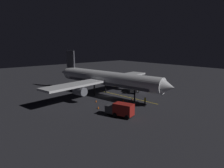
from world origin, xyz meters
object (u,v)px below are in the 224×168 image
object	(u,v)px
traffic_cone_under_wing	(96,101)
ground_crew_worker	(145,101)
baggage_truck	(121,110)
catering_truck	(135,88)
traffic_cone_far	(123,100)
airliner	(105,79)
traffic_cone_near_left	(132,99)
traffic_cone_near_right	(98,108)

from	to	relation	value
traffic_cone_under_wing	ground_crew_worker	bearing A→B (deg)	129.98
baggage_truck	catering_truck	xyz separation A→B (m)	(-17.59, -12.44, -0.03)
traffic_cone_under_wing	traffic_cone_far	distance (m)	6.64
traffic_cone_far	ground_crew_worker	bearing A→B (deg)	112.36
ground_crew_worker	baggage_truck	bearing A→B (deg)	12.92
airliner	traffic_cone_near_left	xyz separation A→B (m)	(-1.77, 8.30, -4.32)
baggage_truck	catering_truck	bearing A→B (deg)	-144.73
traffic_cone_near_left	traffic_cone_under_wing	xyz separation A→B (m)	(7.84, -4.48, 0.00)
traffic_cone_near_right	baggage_truck	bearing A→B (deg)	92.95
traffic_cone_near_right	airliner	bearing A→B (deg)	-136.70
airliner	catering_truck	bearing A→B (deg)	164.24
traffic_cone_near_left	traffic_cone_under_wing	world-z (taller)	same
baggage_truck	ground_crew_worker	world-z (taller)	baggage_truck
baggage_truck	catering_truck	distance (m)	21.54
ground_crew_worker	traffic_cone_near_left	distance (m)	4.50
catering_truck	traffic_cone_under_wing	bearing A→B (deg)	4.70
catering_truck	traffic_cone_under_wing	xyz separation A→B (m)	(15.18, 1.25, -1.03)
ground_crew_worker	traffic_cone_near_left	bearing A→B (deg)	-94.59
traffic_cone_near_left	traffic_cone_far	xyz separation A→B (m)	(2.44, -0.62, 0.00)
ground_crew_worker	traffic_cone_near_left	size ratio (longest dim) A/B	3.16
ground_crew_worker	traffic_cone_near_right	bearing A→B (deg)	-23.43
traffic_cone_near_right	traffic_cone_far	xyz separation A→B (m)	(-8.15, -0.63, 0.00)
traffic_cone_near_right	traffic_cone_under_wing	xyz separation A→B (m)	(-2.75, -4.49, 0.00)
traffic_cone_under_wing	airliner	bearing A→B (deg)	-147.79
traffic_cone_under_wing	baggage_truck	bearing A→B (deg)	77.87
catering_truck	traffic_cone_far	xyz separation A→B (m)	(9.78, 5.11, -1.03)
baggage_truck	traffic_cone_under_wing	distance (m)	11.50
traffic_cone_near_left	catering_truck	bearing A→B (deg)	-142.05
ground_crew_worker	traffic_cone_under_wing	world-z (taller)	ground_crew_worker
ground_crew_worker	traffic_cone_near_right	distance (m)	11.17
traffic_cone_near_left	traffic_cone_near_right	size ratio (longest dim) A/B	1.00
catering_truck	traffic_cone_near_left	size ratio (longest dim) A/B	11.27
airliner	traffic_cone_near_right	size ratio (longest dim) A/B	71.50
airliner	traffic_cone_near_right	world-z (taller)	airliner
catering_truck	traffic_cone_near_left	world-z (taller)	catering_truck
baggage_truck	ground_crew_worker	distance (m)	10.15
airliner	traffic_cone_near_left	world-z (taller)	airliner
baggage_truck	ground_crew_worker	size ratio (longest dim) A/B	3.37
traffic_cone_near_left	traffic_cone_under_wing	bearing A→B (deg)	-29.75
catering_truck	ground_crew_worker	world-z (taller)	catering_truck
catering_truck	traffic_cone_far	bearing A→B (deg)	27.59
traffic_cone_far	catering_truck	bearing A→B (deg)	-152.41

